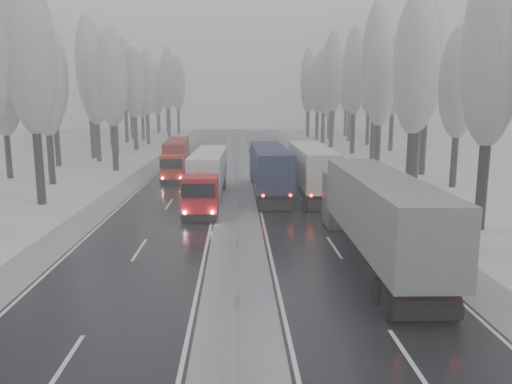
{
  "coord_description": "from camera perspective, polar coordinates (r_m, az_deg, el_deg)",
  "views": [
    {
      "loc": [
        -0.01,
        -13.92,
        7.83
      ],
      "look_at": [
        1.2,
        17.01,
        2.2
      ],
      "focal_mm": 35.0,
      "sensor_mm": 36.0,
      "label": 1
    }
  ],
  "objects": [
    {
      "name": "tree_61",
      "position": [
        57.19,
        -26.98,
        10.4
      ],
      "size": [
        3.6,
        3.6,
        13.95
      ],
      "color": "black",
      "rests_on": "ground"
    },
    {
      "name": "tree_28",
      "position": [
        87.55,
        8.77,
        13.34
      ],
      "size": [
        3.6,
        3.6,
        19.62
      ],
      "color": "black",
      "rests_on": "ground"
    },
    {
      "name": "tree_38",
      "position": [
        132.04,
        6.06,
        11.89
      ],
      "size": [
        3.6,
        3.6,
        17.97
      ],
      "color": "black",
      "rests_on": "ground"
    },
    {
      "name": "tree_64",
      "position": [
        69.12,
        -17.92,
        11.59
      ],
      "size": [
        3.6,
        3.6,
        15.42
      ],
      "color": "black",
      "rests_on": "ground"
    },
    {
      "name": "tree_34",
      "position": [
        111.41,
        6.02,
        12.08
      ],
      "size": [
        3.6,
        3.6,
        17.63
      ],
      "color": "black",
      "rests_on": "ground"
    },
    {
      "name": "tree_18",
      "position": [
        43.55,
        17.76,
        13.61
      ],
      "size": [
        3.6,
        3.6,
        16.58
      ],
      "color": "black",
      "rests_on": "ground"
    },
    {
      "name": "carriageway_left",
      "position": [
        44.92,
        -8.9,
        0.17
      ],
      "size": [
        7.5,
        200.0,
        0.03
      ],
      "primitive_type": "cube",
      "color": "black",
      "rests_on": "ground"
    },
    {
      "name": "truck_red_red",
      "position": [
        55.21,
        -9.08,
        4.23
      ],
      "size": [
        2.98,
        14.18,
        3.61
      ],
      "rotation": [
        0.0,
        0.0,
        0.05
      ],
      "color": "red",
      "rests_on": "ground"
    },
    {
      "name": "tree_71",
      "position": [
        99.49,
        -14.83,
        12.74
      ],
      "size": [
        3.6,
        3.6,
        19.61
      ],
      "color": "black",
      "rests_on": "ground"
    },
    {
      "name": "truck_grey_tarp",
      "position": [
        25.17,
        13.4,
        -2.0
      ],
      "size": [
        3.05,
        17.34,
        4.43
      ],
      "rotation": [
        0.0,
        0.0,
        -0.02
      ],
      "color": "#48494D",
      "rests_on": "ground"
    },
    {
      "name": "tree_23",
      "position": [
        67.67,
        18.24,
        10.6
      ],
      "size": [
        3.6,
        3.6,
        13.55
      ],
      "color": "black",
      "rests_on": "ground"
    },
    {
      "name": "truck_blue_box",
      "position": [
        42.28,
        1.41,
        2.94
      ],
      "size": [
        2.78,
        16.16,
        4.13
      ],
      "rotation": [
        0.0,
        0.0,
        0.01
      ],
      "color": "navy",
      "rests_on": "ground"
    },
    {
      "name": "tree_67",
      "position": [
        82.68,
        -16.27,
        12.13
      ],
      "size": [
        3.6,
        3.6,
        17.09
      ],
      "color": "black",
      "rests_on": "ground"
    },
    {
      "name": "median_slush",
      "position": [
        44.61,
        -2.19,
        0.22
      ],
      "size": [
        3.0,
        200.0,
        0.04
      ],
      "primitive_type": "cube",
      "color": "#A0A3A7",
      "rests_on": "ground"
    },
    {
      "name": "tree_35",
      "position": [
        117.0,
        10.31,
        12.08
      ],
      "size": [
        3.6,
        3.6,
        18.25
      ],
      "color": "black",
      "rests_on": "ground"
    },
    {
      "name": "tree_26",
      "position": [
        77.34,
        11.21,
        13.29
      ],
      "size": [
        3.6,
        3.6,
        18.78
      ],
      "color": "black",
      "rests_on": "ground"
    },
    {
      "name": "tree_21",
      "position": [
        56.93,
        19.07,
        13.96
      ],
      "size": [
        3.6,
        3.6,
        18.62
      ],
      "color": "black",
      "rests_on": "ground"
    },
    {
      "name": "tree_74",
      "position": [
        114.35,
        -10.04,
        12.59
      ],
      "size": [
        3.6,
        3.6,
        19.68
      ],
      "color": "black",
      "rests_on": "ground"
    },
    {
      "name": "tree_63",
      "position": [
        65.48,
        -22.25,
        12.25
      ],
      "size": [
        3.6,
        3.6,
        16.88
      ],
      "color": "black",
      "rests_on": "ground"
    },
    {
      "name": "truck_red_white",
      "position": [
        39.93,
        -5.5,
        2.21
      ],
      "size": [
        2.7,
        14.99,
        3.83
      ],
      "rotation": [
        0.0,
        0.0,
        -0.02
      ],
      "color": "red",
      "rests_on": "ground"
    },
    {
      "name": "tree_33",
      "position": [
        108.95,
        8.38,
        10.96
      ],
      "size": [
        3.6,
        3.6,
        14.33
      ],
      "color": "black",
      "rests_on": "ground"
    },
    {
      "name": "tree_68",
      "position": [
        84.72,
        -13.82,
        11.99
      ],
      "size": [
        3.6,
        3.6,
        16.65
      ],
      "color": "black",
      "rests_on": "ground"
    },
    {
      "name": "median_guardrail",
      "position": [
        44.5,
        -2.19,
        0.95
      ],
      "size": [
        0.12,
        200.0,
        0.76
      ],
      "color": "slate",
      "rests_on": "ground"
    },
    {
      "name": "tree_22",
      "position": [
        61.96,
        14.05,
        12.24
      ],
      "size": [
        3.6,
        3.6,
        15.86
      ],
      "color": "black",
      "rests_on": "ground"
    },
    {
      "name": "tree_27",
      "position": [
        83.04,
        15.46,
        12.39
      ],
      "size": [
        3.6,
        3.6,
        17.62
      ],
      "color": "black",
      "rests_on": "ground"
    },
    {
      "name": "tree_37",
      "position": [
        126.42,
        8.9,
        11.43
      ],
      "size": [
        3.6,
        3.6,
        16.37
      ],
      "color": "black",
      "rests_on": "ground"
    },
    {
      "name": "ground",
      "position": [
        15.98,
        -2.02,
        -19.06
      ],
      "size": [
        260.0,
        260.0,
        0.0
      ],
      "primitive_type": "plane",
      "color": "silver",
      "rests_on": "ground"
    },
    {
      "name": "shoulder_left",
      "position": [
        45.76,
        -15.07,
        0.12
      ],
      "size": [
        2.4,
        200.0,
        0.04
      ],
      "primitive_type": "cube",
      "color": "#A0A3A7",
      "rests_on": "ground"
    },
    {
      "name": "truck_cream_box",
      "position": [
        42.47,
        6.18,
        2.95
      ],
      "size": [
        2.67,
        16.3,
        4.17
      ],
      "rotation": [
        0.0,
        0.0,
        -0.01
      ],
      "color": "gray",
      "rests_on": "ground"
    },
    {
      "name": "tree_75",
      "position": [
        119.79,
        -14.2,
        12.0
      ],
      "size": [
        3.6,
        3.6,
        18.6
      ],
      "color": "black",
      "rests_on": "ground"
    },
    {
      "name": "tree_77",
      "position": [
        128.17,
        -11.25,
        10.76
      ],
      "size": [
        3.6,
        3.6,
        14.32
      ],
      "color": "black",
      "rests_on": "ground"
    },
    {
      "name": "tree_30",
      "position": [
        97.12,
        7.78,
        12.4
      ],
      "size": [
        3.6,
        3.6,
        17.86
      ],
      "color": "black",
      "rests_on": "ground"
    },
    {
      "name": "tree_24",
      "position": [
        67.58,
        13.59,
        14.58
      ],
      "size": [
        3.6,
        3.6,
        20.49
      ],
      "color": "black",
      "rests_on": "ground"
    },
    {
      "name": "tree_79",
      "position": [
        134.81,
        -11.13,
        11.48
      ],
      "size": [
        3.6,
        3.6,
        17.07
      ],
      "color": "black",
      "rests_on": "ground"
    },
    {
      "name": "tree_19",
      "position": [
        49.24,
        22.23,
        11.41
      ],
      "size": [
        3.6,
        3.6,
        14.57
      ],
      "color": "black",
      "rests_on": "ground"
    },
    {
      "name": "tree_16",
      "position": [
        33.32,
        25.46,
        14.22
      ],
      "size": [
        3.6,
        3.6,
        16.53
      ],
      "color": "black",
      "rests_on": "ground"
    },
    {
      "name": "tree_73",
      "position": [
        108.72,
        -14.1,
        11.74
      ],
      "size": [
        3.6,
        3.6,
        17.22
      ],
      "color": "black",
      "rests_on": "ground"
    },
    {
      "name": "box_truck_distant",
      "position": [
        87.22,
        0.12,
        6.21
      ],
      "size": [
        3.34,
        8.59,
        3.13
      ],
      "rotation": [
        0.0,
        0.0,
        -0.09
      ],
      "color": "silver",
      "rests_on": "ground"
    },
    {
      "name": "tree_65",
      "position": [
        73.58,
        -18.56,
        13.47
      ],
      "size": [
        3.6,
        3.6,
        19.48
      ],
      "color": "black",
      "rests_on": "ground"
    },
    {
      "name": "tree_62",
      "position": [
        59.36,
        -16.19,
        12.35
      ],
      "size": [
        3.6,
        3.6,
        16.04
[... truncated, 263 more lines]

